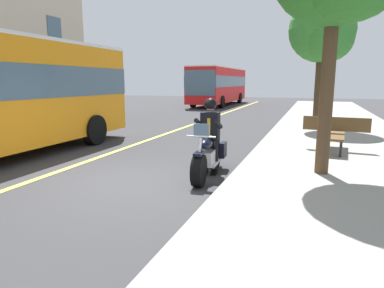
{
  "coord_description": "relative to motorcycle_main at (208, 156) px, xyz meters",
  "views": [
    {
      "loc": [
        6.05,
        3.6,
        2.1
      ],
      "look_at": [
        -0.8,
        1.13,
        0.75
      ],
      "focal_mm": 31.62,
      "sensor_mm": 36.0,
      "label": 1
    }
  ],
  "objects": [
    {
      "name": "ground_plane",
      "position": [
        1.04,
        -1.43,
        -0.45
      ],
      "size": [
        80.0,
        80.0,
        0.0
      ],
      "primitive_type": "plane",
      "color": "#333335"
    },
    {
      "name": "bus_near",
      "position": [
        -22.61,
        -5.95,
        1.42
      ],
      "size": [
        11.05,
        2.7,
        3.3
      ],
      "color": "red",
      "rests_on": "ground_plane"
    },
    {
      "name": "lane_center_stripe",
      "position": [
        1.04,
        -3.43,
        -0.45
      ],
      "size": [
        60.0,
        0.16,
        0.01
      ],
      "primitive_type": "cube",
      "color": "#E5DB4C",
      "rests_on": "ground_plane"
    },
    {
      "name": "sidewalk_curb",
      "position": [
        1.04,
        3.07,
        -0.38
      ],
      "size": [
        60.0,
        5.0,
        0.15
      ],
      "primitive_type": "cube",
      "color": "gray",
      "rests_on": "ground_plane"
    },
    {
      "name": "street_tree_curbside",
      "position": [
        -7.81,
        2.35,
        3.57
      ],
      "size": [
        2.8,
        2.6,
        5.3
      ],
      "color": "#42301E",
      "rests_on": "sidewalk_curb"
    },
    {
      "name": "bench_sidewalk",
      "position": [
        -3.22,
        2.78,
        0.26
      ],
      "size": [
        1.84,
        1.8,
        0.95
      ],
      "color": "brown",
      "rests_on": "sidewalk_curb"
    },
    {
      "name": "motorcycle_main",
      "position": [
        0.0,
        0.0,
        0.0
      ],
      "size": [
        2.22,
        0.7,
        1.26
      ],
      "color": "black",
      "rests_on": "ground_plane"
    },
    {
      "name": "rider_main",
      "position": [
        -0.19,
        -0.02,
        0.58
      ],
      "size": [
        0.65,
        0.58,
        1.74
      ],
      "color": "black",
      "rests_on": "ground_plane"
    }
  ]
}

